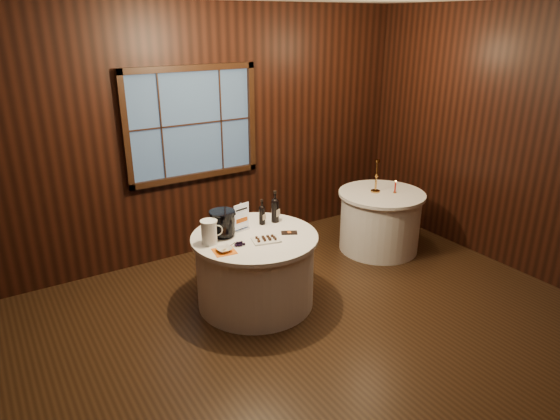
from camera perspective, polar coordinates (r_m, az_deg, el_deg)
ground at (r=4.68m, az=3.53°, el=-15.86°), size 6.00×6.00×0.00m
back_wall at (r=6.06m, az=-10.06°, el=8.71°), size 6.00×0.10×3.00m
main_table at (r=5.18m, az=-2.85°, el=-6.78°), size 1.28×1.28×0.77m
side_table at (r=6.50m, az=11.34°, el=-1.22°), size 1.08×1.08×0.77m
sign_stand at (r=5.11m, az=-4.45°, el=-1.25°), size 0.18×0.11×0.30m
port_bottle_left at (r=5.24m, az=-2.07°, el=-0.41°), size 0.07×0.07×0.27m
port_bottle_right at (r=5.29m, az=-0.57°, el=0.17°), size 0.08×0.10×0.35m
ice_bucket at (r=4.98m, az=-6.57°, el=-1.48°), size 0.26×0.26×0.26m
chocolate_plate at (r=4.89m, az=-1.59°, el=-3.37°), size 0.30×0.24×0.04m
chocolate_box at (r=5.05m, az=1.06°, el=-2.61°), size 0.18×0.15×0.01m
grape_bunch at (r=4.81m, az=-4.70°, el=-3.82°), size 0.17×0.09×0.04m
glass_pitcher at (r=4.84m, az=-8.07°, el=-2.48°), size 0.22×0.17×0.24m
orange_napkin at (r=4.70m, az=-6.38°, el=-4.71°), size 0.23×0.23×0.00m
cracker_bowl at (r=4.69m, az=-6.39°, el=-4.50°), size 0.14×0.14×0.04m
brass_candlestick at (r=6.33m, az=10.93°, el=3.33°), size 0.12×0.12×0.42m
red_candle at (r=6.37m, az=13.03°, el=2.47°), size 0.04×0.04×0.16m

